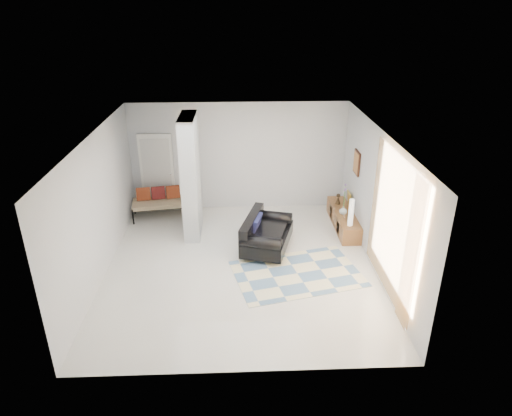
{
  "coord_description": "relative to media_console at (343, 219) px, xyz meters",
  "views": [
    {
      "loc": [
        -0.02,
        -8.18,
        5.06
      ],
      "look_at": [
        0.34,
        0.6,
        1.05
      ],
      "focal_mm": 32.0,
      "sensor_mm": 36.0,
      "label": 1
    }
  ],
  "objects": [
    {
      "name": "floor",
      "position": [
        -2.52,
        -1.7,
        -0.2
      ],
      "size": [
        6.0,
        6.0,
        0.0
      ],
      "primitive_type": "plane",
      "color": "beige",
      "rests_on": "ground"
    },
    {
      "name": "media_console",
      "position": [
        0.0,
        0.0,
        0.0
      ],
      "size": [
        0.45,
        1.95,
        0.8
      ],
      "color": "brown",
      "rests_on": "floor"
    },
    {
      "name": "wall_right",
      "position": [
        0.23,
        -1.7,
        1.2
      ],
      "size": [
        0.0,
        6.0,
        6.0
      ],
      "primitive_type": "plane",
      "rotation": [
        1.57,
        0.0,
        -1.57
      ],
      "color": "silver",
      "rests_on": "ground"
    },
    {
      "name": "wall_back",
      "position": [
        -2.52,
        1.3,
        1.2
      ],
      "size": [
        6.0,
        0.0,
        6.0
      ],
      "primitive_type": "plane",
      "rotation": [
        1.57,
        0.0,
        0.0
      ],
      "color": "silver",
      "rests_on": "ground"
    },
    {
      "name": "partition_column",
      "position": [
        -3.62,
        -0.1,
        1.2
      ],
      "size": [
        0.35,
        1.2,
        2.8
      ],
      "primitive_type": "cube",
      "color": "#B2B8B9",
      "rests_on": "floor"
    },
    {
      "name": "wall_art",
      "position": [
        0.2,
        -0.0,
        1.45
      ],
      "size": [
        0.04,
        0.45,
        0.55
      ],
      "primitive_type": "cube",
      "color": "#391B0F",
      "rests_on": "wall_right"
    },
    {
      "name": "vase",
      "position": [
        -0.05,
        -0.12,
        0.3
      ],
      "size": [
        0.21,
        0.21,
        0.2
      ],
      "primitive_type": "imported",
      "rotation": [
        0.0,
        0.0,
        0.08
      ],
      "color": "silver",
      "rests_on": "media_console"
    },
    {
      "name": "area_rug",
      "position": [
        -1.38,
        -2.07,
        -0.2
      ],
      "size": [
        2.81,
        2.2,
        0.01
      ],
      "primitive_type": "cube",
      "rotation": [
        0.0,
        0.0,
        0.24
      ],
      "color": "beige",
      "rests_on": "floor"
    },
    {
      "name": "bronze_figurine",
      "position": [
        -0.05,
        0.48,
        0.33
      ],
      "size": [
        0.14,
        0.14,
        0.27
      ],
      "primitive_type": null,
      "rotation": [
        0.0,
        0.0,
        0.08
      ],
      "color": "black",
      "rests_on": "media_console"
    },
    {
      "name": "wall_left",
      "position": [
        -5.27,
        -1.7,
        1.2
      ],
      "size": [
        0.0,
        6.0,
        6.0
      ],
      "primitive_type": "plane",
      "rotation": [
        1.57,
        0.0,
        1.57
      ],
      "color": "silver",
      "rests_on": "ground"
    },
    {
      "name": "hallway_door",
      "position": [
        -4.62,
        1.26,
        0.82
      ],
      "size": [
        0.85,
        0.06,
        2.04
      ],
      "primitive_type": "cube",
      "color": "white",
      "rests_on": "floor"
    },
    {
      "name": "daybed",
      "position": [
        -4.45,
        0.8,
        0.22
      ],
      "size": [
        1.67,
        0.89,
        0.77
      ],
      "rotation": [
        0.0,
        0.0,
        0.15
      ],
      "color": "black",
      "rests_on": "floor"
    },
    {
      "name": "ceiling",
      "position": [
        -2.52,
        -1.7,
        2.6
      ],
      "size": [
        6.0,
        6.0,
        0.0
      ],
      "primitive_type": "plane",
      "rotation": [
        3.14,
        0.0,
        0.0
      ],
      "color": "white",
      "rests_on": "wall_back"
    },
    {
      "name": "wall_front",
      "position": [
        -2.52,
        -4.7,
        1.2
      ],
      "size": [
        6.0,
        0.0,
        6.0
      ],
      "primitive_type": "plane",
      "rotation": [
        -1.57,
        0.0,
        0.0
      ],
      "color": "silver",
      "rests_on": "ground"
    },
    {
      "name": "cylinder_lamp",
      "position": [
        -0.02,
        -0.72,
        0.51
      ],
      "size": [
        0.12,
        0.12,
        0.63
      ],
      "primitive_type": "cylinder",
      "color": "white",
      "rests_on": "media_console"
    },
    {
      "name": "curtain",
      "position": [
        0.15,
        -2.85,
        1.25
      ],
      "size": [
        0.0,
        2.55,
        2.55
      ],
      "primitive_type": "plane",
      "rotation": [
        1.57,
        0.0,
        1.57
      ],
      "color": "gold",
      "rests_on": "wall_right"
    },
    {
      "name": "loveseat",
      "position": [
        -1.98,
        -0.98,
        0.15
      ],
      "size": [
        1.29,
        1.73,
        0.76
      ],
      "rotation": [
        0.0,
        0.0,
        -0.28
      ],
      "color": "silver",
      "rests_on": "floor"
    }
  ]
}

